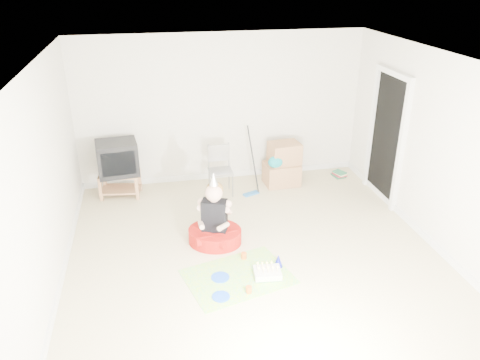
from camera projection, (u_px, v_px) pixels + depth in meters
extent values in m
plane|color=beige|center=(253.00, 250.00, 6.46)|extent=(5.00, 5.00, 0.00)
cube|color=black|center=(387.00, 139.00, 7.54)|extent=(0.02, 0.90, 2.05)
cube|color=#A26F49|center=(119.00, 174.00, 7.83)|extent=(0.71, 0.49, 0.03)
cube|color=#A26F49|center=(121.00, 189.00, 7.94)|extent=(0.71, 0.49, 0.03)
cube|color=#A26F49|center=(101.00, 190.00, 7.73)|extent=(0.06, 0.06, 0.41)
cube|color=#A26F49|center=(137.00, 188.00, 7.77)|extent=(0.06, 0.06, 0.41)
cube|color=#A26F49|center=(105.00, 181.00, 8.05)|extent=(0.06, 0.06, 0.41)
cube|color=#A26F49|center=(140.00, 180.00, 8.08)|extent=(0.06, 0.06, 0.41)
cube|color=black|center=(117.00, 158.00, 7.70)|extent=(0.70, 0.61, 0.56)
cube|color=gray|center=(221.00, 171.00, 7.88)|extent=(0.39, 0.37, 0.03)
cylinder|color=gray|center=(210.00, 172.00, 7.84)|extent=(0.02, 0.02, 0.86)
cylinder|color=gray|center=(231.00, 170.00, 7.91)|extent=(0.02, 0.02, 0.86)
cube|color=#AC7B53|center=(282.00, 174.00, 8.34)|extent=(0.62, 0.49, 0.39)
cube|color=#AC7B53|center=(284.00, 153.00, 8.21)|extent=(0.56, 0.46, 0.37)
ellipsoid|color=#0D868F|center=(275.00, 162.00, 8.05)|extent=(0.26, 0.18, 0.21)
cube|color=#256DBA|center=(251.00, 194.00, 8.02)|extent=(0.30, 0.20, 0.03)
cylinder|color=black|center=(251.00, 163.00, 7.78)|extent=(0.16, 0.36, 1.11)
cube|color=#236A46|center=(339.00, 175.00, 8.70)|extent=(0.23, 0.27, 0.03)
cube|color=#AA2438|center=(339.00, 174.00, 8.69)|extent=(0.23, 0.27, 0.03)
cube|color=#F1EFAA|center=(339.00, 173.00, 8.68)|extent=(0.24, 0.27, 0.03)
cube|color=#236A46|center=(339.00, 172.00, 8.67)|extent=(0.24, 0.27, 0.03)
cylinder|color=#AB150F|center=(215.00, 236.00, 6.61)|extent=(0.97, 0.97, 0.21)
cube|color=black|center=(214.00, 215.00, 6.47)|extent=(0.39, 0.30, 0.46)
sphere|color=#DCA993|center=(214.00, 193.00, 6.33)|extent=(0.31, 0.31, 0.24)
cone|color=silver|center=(213.00, 179.00, 6.24)|extent=(0.13, 0.13, 0.18)
cube|color=#EB318D|center=(238.00, 277.00, 5.91)|extent=(1.48, 1.23, 0.01)
cube|color=silver|center=(267.00, 273.00, 5.90)|extent=(0.36, 0.30, 0.09)
cube|color=#47C75E|center=(267.00, 276.00, 5.92)|extent=(0.36, 0.30, 0.01)
cylinder|color=beige|center=(259.00, 271.00, 5.81)|extent=(0.01, 0.01, 0.07)
cylinder|color=beige|center=(264.00, 271.00, 5.82)|extent=(0.01, 0.01, 0.07)
cylinder|color=beige|center=(268.00, 271.00, 5.82)|extent=(0.01, 0.01, 0.07)
cylinder|color=beige|center=(273.00, 270.00, 5.83)|extent=(0.01, 0.01, 0.07)
cylinder|color=beige|center=(278.00, 270.00, 5.83)|extent=(0.01, 0.01, 0.07)
cylinder|color=beige|center=(258.00, 266.00, 5.91)|extent=(0.01, 0.01, 0.07)
cylinder|color=beige|center=(262.00, 266.00, 5.91)|extent=(0.01, 0.01, 0.07)
cylinder|color=beige|center=(267.00, 266.00, 5.92)|extent=(0.01, 0.01, 0.07)
cylinder|color=beige|center=(271.00, 265.00, 5.92)|extent=(0.01, 0.01, 0.07)
cylinder|color=blue|center=(220.00, 277.00, 5.89)|extent=(0.31, 0.31, 0.01)
cylinder|color=blue|center=(221.00, 297.00, 5.55)|extent=(0.23, 0.23, 0.01)
cylinder|color=#D25817|center=(244.00, 256.00, 6.26)|extent=(0.10, 0.10, 0.08)
cylinder|color=#D25817|center=(249.00, 289.00, 5.61)|extent=(0.08, 0.08, 0.08)
cone|color=#1A1FBC|center=(278.00, 261.00, 6.07)|extent=(0.15, 0.15, 0.18)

